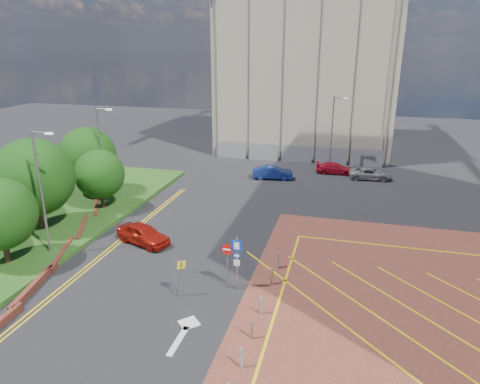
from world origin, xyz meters
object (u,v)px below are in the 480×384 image
at_px(tree_d, 88,155).
at_px(car_red_left, 143,234).
at_px(lamp_left_near, 41,188).
at_px(warning_sign, 179,274).
at_px(tree_b, 34,177).
at_px(lamp_left_far, 101,150).
at_px(tree_c, 100,174).
at_px(car_red_back, 335,168).
at_px(lamp_back, 333,130).
at_px(car_silver_back, 370,174).
at_px(car_blue_back, 273,173).
at_px(sign_cluster, 233,258).

height_order(tree_d, car_red_left, tree_d).
bearing_deg(lamp_left_near, warning_sign, -14.04).
bearing_deg(tree_b, lamp_left_far, 81.23).
bearing_deg(car_red_left, tree_d, 69.56).
distance_m(tree_c, warning_sign, 15.48).
bearing_deg(car_red_back, lamp_left_near, 143.95).
bearing_deg(warning_sign, car_red_back, 75.43).
distance_m(warning_sign, car_red_left, 7.64).
xyz_separation_m(tree_d, lamp_left_near, (4.08, -11.00, 0.79)).
distance_m(tree_d, lamp_back, 25.47).
height_order(tree_b, lamp_left_far, lamp_left_far).
relative_size(tree_c, car_silver_back, 1.16).
bearing_deg(lamp_back, tree_b, -130.41).
relative_size(lamp_left_near, car_blue_back, 1.94).
height_order(sign_cluster, car_red_back, sign_cluster).
xyz_separation_m(lamp_left_far, car_blue_back, (12.96, 10.61, -3.98)).
relative_size(lamp_left_near, car_silver_back, 1.89).
bearing_deg(tree_c, lamp_left_near, -82.31).
bearing_deg(warning_sign, sign_cluster, 30.41).
relative_size(tree_c, car_red_back, 1.21).
bearing_deg(lamp_left_far, car_red_back, 36.75).
bearing_deg(tree_c, sign_cluster, -33.16).
bearing_deg(lamp_back, sign_cluster, -97.97).
distance_m(lamp_left_near, sign_cluster, 13.04).
height_order(tree_d, lamp_back, lamp_back).
bearing_deg(tree_b, car_red_back, 46.50).
xyz_separation_m(tree_c, lamp_back, (17.58, 18.00, 1.17)).
bearing_deg(car_silver_back, tree_d, 111.14).
height_order(sign_cluster, car_blue_back, sign_cluster).
xyz_separation_m(tree_c, sign_cluster, (13.80, -9.02, -1.24)).
height_order(warning_sign, car_red_left, warning_sign).
relative_size(tree_b, car_red_back, 1.67).
distance_m(tree_c, lamp_left_near, 8.20).
bearing_deg(warning_sign, car_blue_back, 87.94).
bearing_deg(lamp_left_far, tree_b, -98.77).
xyz_separation_m(lamp_back, car_red_back, (0.59, -1.74, -3.77)).
distance_m(tree_c, sign_cluster, 16.53).
distance_m(sign_cluster, car_blue_back, 21.73).
relative_size(lamp_left_far, lamp_back, 1.00).
distance_m(warning_sign, car_silver_back, 27.68).
height_order(lamp_back, sign_cluster, lamp_back).
xyz_separation_m(lamp_left_near, car_red_left, (5.07, 3.14, -3.96)).
relative_size(lamp_left_near, sign_cluster, 2.50).
relative_size(lamp_left_near, lamp_back, 1.00).
xyz_separation_m(tree_b, tree_d, (-1.00, 8.00, -0.37)).
bearing_deg(car_blue_back, tree_c, 127.56).
bearing_deg(car_silver_back, tree_c, 119.85).
height_order(tree_b, car_red_left, tree_b).
relative_size(tree_b, car_blue_back, 1.64).
xyz_separation_m(car_red_left, car_blue_back, (5.89, 17.46, -0.02)).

